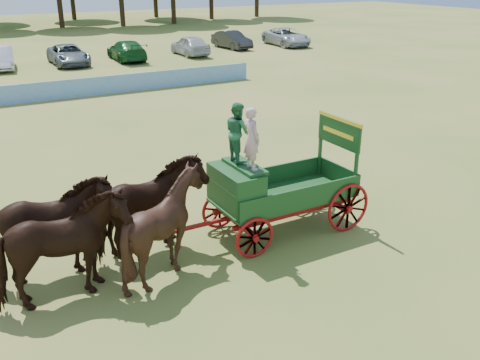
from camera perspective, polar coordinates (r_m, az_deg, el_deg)
name	(u,v)px	position (r m, az deg, el deg)	size (l,w,h in m)	color
ground	(199,225)	(15.35, -4.43, -4.81)	(160.00, 160.00, 0.00)	olive
horse_lead_left	(59,251)	(12.05, -18.71, -7.21)	(1.35, 2.95, 2.49)	black
horse_lead_right	(49,231)	(13.03, -19.72, -5.10)	(1.35, 2.95, 2.49)	black
horse_wheel_left	(165,226)	(12.59, -8.01, -4.88)	(2.02, 2.27, 2.50)	black
horse_wheel_right	(148,209)	(13.53, -9.76, -3.05)	(1.35, 2.95, 2.49)	black
farm_dray	(261,180)	(14.11, 2.21, 0.05)	(6.00, 2.00, 3.73)	#A01011
sponsor_banner	(40,92)	(31.50, -20.52, 8.80)	(26.00, 0.08, 1.05)	#2165B3
parked_cars	(20,57)	(42.87, -22.40, 12.01)	(51.88, 6.85, 1.64)	silver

